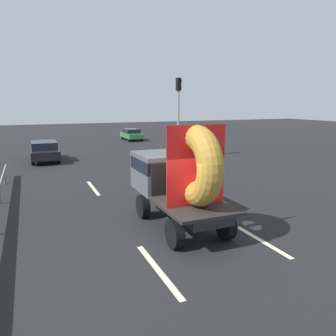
# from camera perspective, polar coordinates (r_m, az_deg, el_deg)

# --- Properties ---
(ground_plane) EXTENTS (120.00, 120.00, 0.00)m
(ground_plane) POSITION_cam_1_polar(r_m,az_deg,el_deg) (10.44, 2.32, -11.79)
(ground_plane) COLOR black
(flatbed_truck) EXTENTS (2.02, 4.60, 3.46)m
(flatbed_truck) POSITION_cam_1_polar(r_m,az_deg,el_deg) (11.00, 1.55, -1.32)
(flatbed_truck) COLOR black
(flatbed_truck) RESTS_ON ground_plane
(distant_sedan) EXTENTS (1.86, 4.33, 1.41)m
(distant_sedan) POSITION_cam_1_polar(r_m,az_deg,el_deg) (24.98, -20.60, 2.84)
(distant_sedan) COLOR black
(distant_sedan) RESTS_ON ground_plane
(traffic_light) EXTENTS (0.42, 0.36, 5.84)m
(traffic_light) POSITION_cam_1_polar(r_m,az_deg,el_deg) (24.51, 1.81, 10.56)
(traffic_light) COLOR gray
(traffic_light) RESTS_ON ground_plane
(lane_dash_left_near) EXTENTS (0.16, 2.91, 0.01)m
(lane_dash_left_near) POSITION_cam_1_polar(r_m,az_deg,el_deg) (8.57, -1.75, -17.16)
(lane_dash_left_near) COLOR beige
(lane_dash_left_near) RESTS_ON ground_plane
(lane_dash_left_far) EXTENTS (0.16, 2.86, 0.01)m
(lane_dash_left_far) POSITION_cam_1_polar(r_m,az_deg,el_deg) (16.49, -12.81, -3.39)
(lane_dash_left_far) COLOR beige
(lane_dash_left_far) RESTS_ON ground_plane
(lane_dash_right_near) EXTENTS (0.16, 2.50, 0.01)m
(lane_dash_right_near) POSITION_cam_1_polar(r_m,az_deg,el_deg) (10.51, 15.96, -12.06)
(lane_dash_right_near) COLOR beige
(lane_dash_right_near) RESTS_ON ground_plane
(lane_dash_right_far) EXTENTS (0.16, 2.88, 0.01)m
(lane_dash_right_far) POSITION_cam_1_polar(r_m,az_deg,el_deg) (16.89, -0.67, -2.76)
(lane_dash_right_far) COLOR beige
(lane_dash_right_far) RESTS_ON ground_plane
(oncoming_car) EXTENTS (1.65, 3.85, 1.26)m
(oncoming_car) POSITION_cam_1_polar(r_m,az_deg,el_deg) (37.03, -6.30, 5.85)
(oncoming_car) COLOR black
(oncoming_car) RESTS_ON ground_plane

